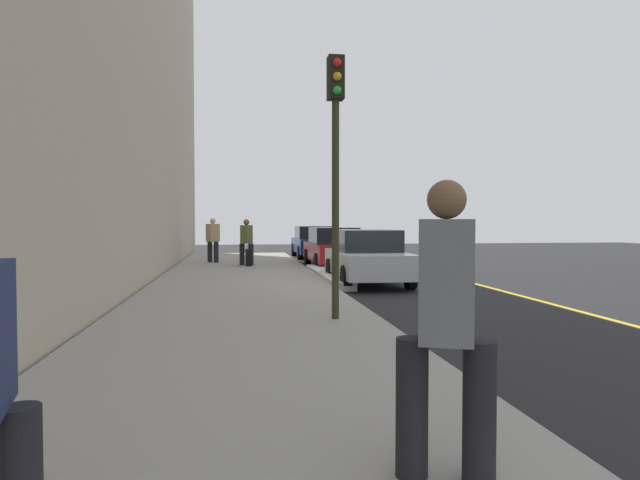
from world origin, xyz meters
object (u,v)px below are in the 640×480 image
(parked_car_navy, at_px, (314,242))
(pedestrian_olive_coat, at_px, (247,241))
(parked_car_red, at_px, (334,247))
(traffic_light_pole, at_px, (336,142))
(parked_car_silver, at_px, (367,257))
(pedestrian_grey_coat, at_px, (446,321))
(rolling_suitcase, at_px, (248,258))
(pedestrian_tan_coat, at_px, (213,239))

(parked_car_navy, relative_size, pedestrian_olive_coat, 2.68)
(parked_car_red, bearing_deg, traffic_light_pole, -9.44)
(pedestrian_olive_coat, distance_m, traffic_light_pole, 11.99)
(parked_car_silver, height_order, pedestrian_grey_coat, pedestrian_grey_coat)
(pedestrian_olive_coat, bearing_deg, pedestrian_grey_coat, 3.17)
(pedestrian_grey_coat, distance_m, rolling_suitcase, 17.14)
(traffic_light_pole, bearing_deg, pedestrian_tan_coat, -169.14)
(parked_car_navy, xyz_separation_m, parked_car_red, (5.89, -0.01, 0.00))
(parked_car_navy, xyz_separation_m, pedestrian_tan_coat, (4.65, -4.59, 0.31))
(pedestrian_tan_coat, height_order, rolling_suitcase, pedestrian_tan_coat)
(pedestrian_grey_coat, height_order, rolling_suitcase, pedestrian_grey_coat)
(parked_car_silver, relative_size, pedestrian_grey_coat, 2.29)
(parked_car_red, relative_size, pedestrian_tan_coat, 2.76)
(parked_car_navy, distance_m, pedestrian_grey_coat, 23.96)
(parked_car_navy, bearing_deg, pedestrian_tan_coat, -44.63)
(parked_car_navy, bearing_deg, parked_car_silver, -0.27)
(parked_car_navy, xyz_separation_m, rolling_suitcase, (6.74, -3.25, -0.30))
(parked_car_navy, height_order, parked_car_red, same)
(pedestrian_grey_coat, bearing_deg, parked_car_navy, 174.40)
(parked_car_red, distance_m, traffic_light_pole, 12.50)
(rolling_suitcase, bearing_deg, parked_car_navy, 154.26)
(pedestrian_grey_coat, height_order, traffic_light_pole, traffic_light_pole)
(parked_car_silver, bearing_deg, pedestrian_tan_coat, -147.32)
(parked_car_navy, relative_size, pedestrian_grey_coat, 2.42)
(pedestrian_tan_coat, xyz_separation_m, pedestrian_grey_coat, (19.20, 2.25, 0.07))
(parked_car_navy, bearing_deg, rolling_suitcase, -25.74)
(pedestrian_tan_coat, height_order, traffic_light_pole, traffic_light_pole)
(parked_car_silver, bearing_deg, parked_car_navy, 179.73)
(parked_car_silver, distance_m, pedestrian_tan_coat, 8.40)
(pedestrian_grey_coat, distance_m, traffic_light_pole, 6.14)
(rolling_suitcase, bearing_deg, traffic_light_pole, 6.20)
(rolling_suitcase, bearing_deg, pedestrian_grey_coat, 3.06)
(pedestrian_tan_coat, height_order, pedestrian_olive_coat, pedestrian_tan_coat)
(parked_car_red, xyz_separation_m, pedestrian_grey_coat, (17.96, -2.33, 0.38))
(parked_car_red, xyz_separation_m, traffic_light_pole, (12.13, -2.02, 2.29))
(parked_car_navy, distance_m, pedestrian_tan_coat, 6.54)
(pedestrian_tan_coat, bearing_deg, rolling_suitcase, 32.63)
(parked_car_navy, relative_size, traffic_light_pole, 1.05)
(pedestrian_grey_coat, relative_size, rolling_suitcase, 1.93)
(parked_car_navy, height_order, pedestrian_tan_coat, pedestrian_tan_coat)
(parked_car_red, xyz_separation_m, rolling_suitcase, (0.85, -3.24, -0.30))
(parked_car_silver, bearing_deg, parked_car_red, 179.56)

